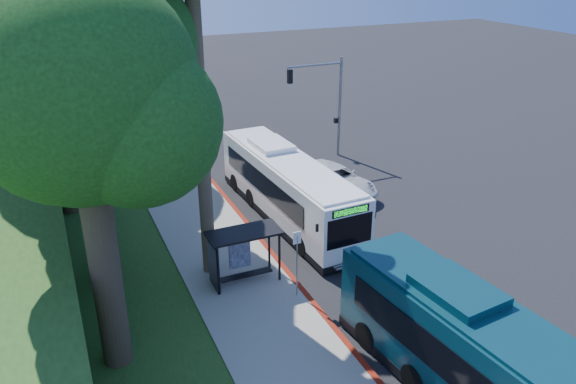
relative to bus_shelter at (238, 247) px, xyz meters
name	(u,v)px	position (x,y,z in m)	size (l,w,h in m)	color
ground	(349,225)	(7.26, 2.86, -1.81)	(140.00, 140.00, 0.00)	black
sidewalk	(219,252)	(-0.04, 2.86, -1.75)	(4.50, 70.00, 0.12)	gray
red_curb	(295,282)	(2.26, -1.14, -1.74)	(0.25, 30.00, 0.13)	maroon
grass_verge	(87,231)	(-5.74, 7.86, -1.78)	(8.00, 70.00, 0.06)	#234719
bus_shelter	(238,247)	(0.00, 0.00, 0.00)	(3.20, 1.51, 2.55)	black
stop_sign_pole	(297,255)	(1.86, -2.14, 0.28)	(0.35, 0.06, 3.17)	gray
traffic_signal_pole	(327,96)	(11.04, 12.86, 2.62)	(4.10, 0.30, 7.00)	gray
tree_0	(75,22)	(-5.14, 2.84, 9.40)	(8.40, 8.00, 15.70)	#382B1E
tree_2	(63,4)	(-4.64, 18.84, 8.67)	(8.82, 8.40, 15.12)	#382B1E
tree_6	(82,99)	(-5.65, -3.16, 7.90)	(7.56, 7.20, 13.74)	#382B1E
white_bus	(287,186)	(4.65, 5.21, 0.03)	(3.22, 12.72, 3.76)	white
teal_bus	(500,374)	(4.64, -10.88, 0.11)	(4.17, 13.41, 3.93)	#0A2F3A
pickup	(335,180)	(8.59, 6.99, -0.98)	(2.75, 5.97, 1.66)	silver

